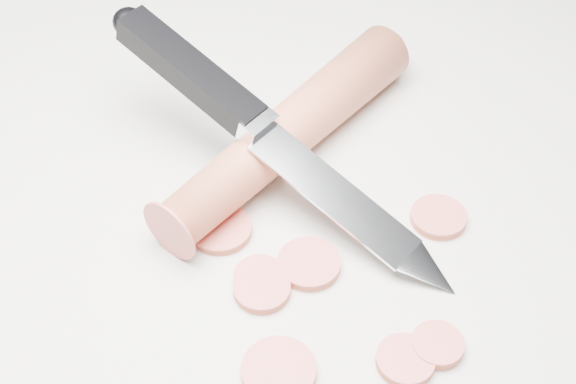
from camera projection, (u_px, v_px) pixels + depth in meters
name	position (u px, v px, depth m)	size (l,w,h in m)	color
ground	(297.00, 244.00, 0.50)	(2.40, 2.40, 0.00)	beige
carrot	(289.00, 131.00, 0.54)	(0.04, 0.04, 0.23)	#BD5537
carrot_slice_0	(262.00, 289.00, 0.47)	(0.03, 0.03, 0.01)	#CC5148
carrot_slice_1	(309.00, 264.00, 0.49)	(0.04, 0.04, 0.01)	#CC5148
carrot_slice_2	(279.00, 370.00, 0.44)	(0.04, 0.04, 0.01)	#CC5148
carrot_slice_3	(405.00, 360.00, 0.44)	(0.03, 0.03, 0.01)	#CC5148
carrot_slice_4	(438.00, 217.00, 0.51)	(0.04, 0.04, 0.01)	#CC5148
carrot_slice_5	(221.00, 229.00, 0.51)	(0.04, 0.04, 0.01)	#CC5148
carrot_slice_6	(437.00, 345.00, 0.45)	(0.03, 0.03, 0.01)	#CC5148
carrot_slice_7	(260.00, 277.00, 0.48)	(0.03, 0.03, 0.01)	#CC5148
kitchen_knife	(277.00, 138.00, 0.51)	(0.17, 0.26, 0.09)	silver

